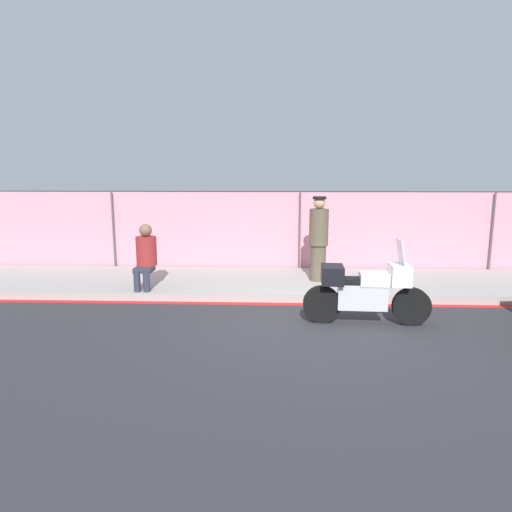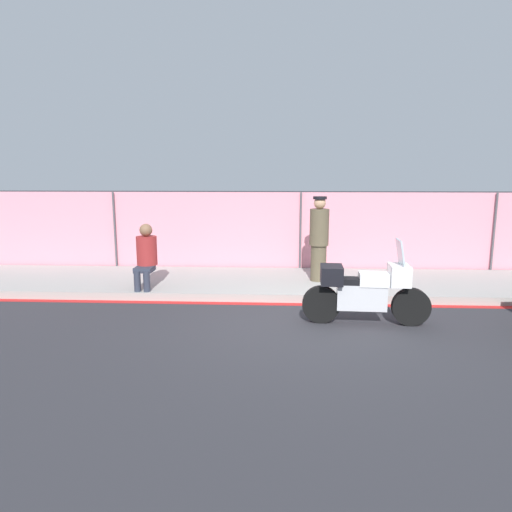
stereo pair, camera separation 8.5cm
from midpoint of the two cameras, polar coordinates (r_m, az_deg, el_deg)
name	(u,v)px [view 1 (the left image)]	position (r m, az deg, el deg)	size (l,w,h in m)	color
ground_plane	(311,326)	(7.70, 6.58, -8.67)	(120.00, 120.00, 0.00)	#2D2D33
sidewalk	(302,283)	(10.24, 5.52, -3.40)	(34.74, 2.63, 0.16)	#9E9E99
curb_paint_stripe	(306,304)	(8.90, 6.00, -6.02)	(34.74, 0.18, 0.01)	red
storefront_fence	(299,233)	(11.45, 5.23, 2.83)	(33.00, 0.17, 2.04)	pink
motorcycle	(366,290)	(7.82, 13.25, -4.15)	(2.12, 0.56, 1.44)	black
officer_standing	(319,238)	(10.02, 7.59, 2.23)	(0.42, 0.42, 1.85)	brown
person_seated_on_curb	(146,253)	(9.61, -13.88, 0.35)	(0.42, 0.69, 1.32)	#2D3342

